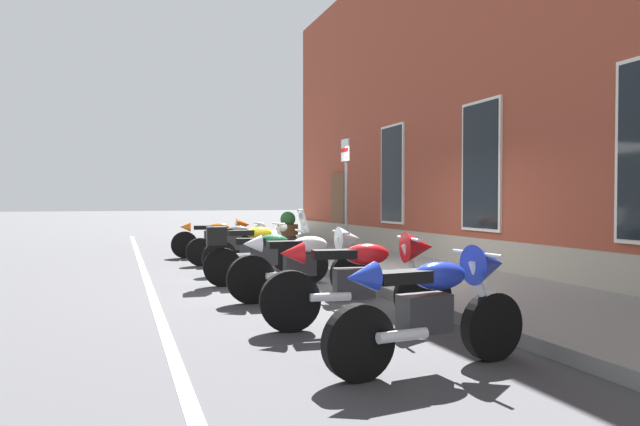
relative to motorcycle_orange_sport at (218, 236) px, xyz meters
The scene contains 13 objects.
ground_plane 5.21m from the motorcycle_orange_sport, 14.68° to the left, with size 140.00×140.00×0.00m, color #38383A.
sidewalk 5.75m from the motorcycle_orange_sport, 29.04° to the left, with size 28.44×2.94×0.15m, color slate.
lane_stripe 5.38m from the motorcycle_orange_sport, 20.64° to the right, with size 28.44×0.12×0.01m, color silver.
brick_pub_facade 9.36m from the motorcycle_orange_sport, 54.98° to the left, with size 22.44×5.91×7.83m.
motorcycle_orange_sport is the anchor object (origin of this frame).
motorcycle_grey_naked 1.75m from the motorcycle_orange_sport, ahead, with size 0.62×2.08×0.94m.
motorcycle_yellow_naked 3.43m from the motorcycle_orange_sport, ahead, with size 0.62×2.07×0.99m.
motorcycle_green_touring 4.90m from the motorcycle_orange_sport, ahead, with size 0.63×2.14×1.29m.
motorcycle_white_sport 6.54m from the motorcycle_orange_sport, ahead, with size 0.62×2.20×1.05m.
motorcycle_red_sport 8.43m from the motorcycle_orange_sport, ahead, with size 0.62×2.22×1.08m.
motorcycle_blue_sport 10.05m from the motorcycle_orange_sport, ahead, with size 0.62×1.98×1.05m.
parking_sign 4.38m from the motorcycle_orange_sport, 27.38° to the left, with size 0.36×0.07×2.54m.
barrel_planter 1.87m from the motorcycle_orange_sport, 94.19° to the left, with size 0.58×0.58×0.99m.
Camera 1 is at (9.18, -3.66, 1.44)m, focal length 31.64 mm.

